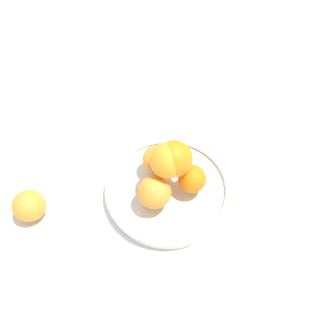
{
  "coord_description": "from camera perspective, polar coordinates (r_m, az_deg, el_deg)",
  "views": [
    {
      "loc": [
        0.34,
        0.23,
        0.68
      ],
      "look_at": [
        0.0,
        0.0,
        0.1
      ],
      "focal_mm": 35.0,
      "sensor_mm": 36.0,
      "label": 1
    }
  ],
  "objects": [
    {
      "name": "stray_orange",
      "position": [
        0.8,
        -23.01,
        -6.06
      ],
      "size": [
        0.07,
        0.07,
        0.07
      ],
      "primitive_type": "sphere",
      "color": "orange",
      "rests_on": "ground_plane"
    },
    {
      "name": "fruit_bowl",
      "position": [
        0.78,
        0.0,
        -3.63
      ],
      "size": [
        0.3,
        0.3,
        0.04
      ],
      "color": "silver",
      "rests_on": "ground_plane"
    },
    {
      "name": "orange_pile",
      "position": [
        0.71,
        0.08,
        -0.27
      ],
      "size": [
        0.15,
        0.16,
        0.14
      ],
      "color": "orange",
      "rests_on": "fruit_bowl"
    },
    {
      "name": "ground_plane",
      "position": [
        0.79,
        0.0,
        -4.32
      ],
      "size": [
        4.0,
        4.0,
        0.0
      ],
      "primitive_type": "plane",
      "color": "silver"
    }
  ]
}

